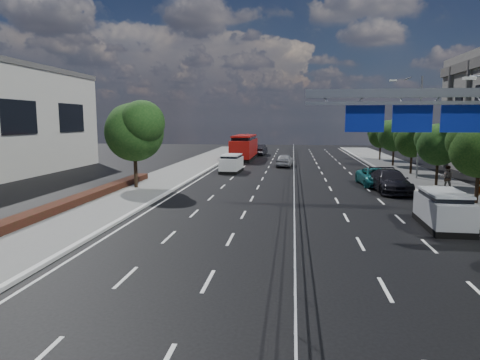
{
  "coord_description": "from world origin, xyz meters",
  "views": [
    {
      "loc": [
        -0.12,
        -13.14,
        5.2
      ],
      "look_at": [
        -2.6,
        6.84,
        2.4
      ],
      "focal_mm": 32.0,
      "sensor_mm": 36.0,
      "label": 1
    }
  ],
  "objects_px": {
    "white_minivan": "(231,163)",
    "near_car_silver": "(285,160)",
    "silver_minivan": "(443,210)",
    "near_car_dark": "(260,150)",
    "parked_car_dark": "(390,181)",
    "overhead_gantry": "(428,113)",
    "pedestrian_b": "(447,178)",
    "red_bus": "(244,147)",
    "pedestrian_a": "(480,187)",
    "parked_car_teal": "(375,177)"
  },
  "relations": [
    {
      "from": "overhead_gantry",
      "to": "red_bus",
      "type": "xyz_separation_m",
      "value": [
        -13.35,
        33.9,
        -3.9
      ]
    },
    {
      "from": "silver_minivan",
      "to": "pedestrian_b",
      "type": "distance_m",
      "value": 11.83
    },
    {
      "from": "near_car_silver",
      "to": "pedestrian_a",
      "type": "relative_size",
      "value": 2.73
    },
    {
      "from": "overhead_gantry",
      "to": "pedestrian_b",
      "type": "relative_size",
      "value": 5.63
    },
    {
      "from": "near_car_dark",
      "to": "parked_car_teal",
      "type": "relative_size",
      "value": 1.0
    },
    {
      "from": "white_minivan",
      "to": "near_car_silver",
      "type": "xyz_separation_m",
      "value": [
        5.27,
        6.24,
        -0.17
      ]
    },
    {
      "from": "overhead_gantry",
      "to": "parked_car_teal",
      "type": "bearing_deg",
      "value": 91.15
    },
    {
      "from": "white_minivan",
      "to": "parked_car_teal",
      "type": "height_order",
      "value": "white_minivan"
    },
    {
      "from": "parked_car_teal",
      "to": "pedestrian_b",
      "type": "xyz_separation_m",
      "value": [
        4.63,
        -2.45,
        0.35
      ]
    },
    {
      "from": "white_minivan",
      "to": "parked_car_teal",
      "type": "xyz_separation_m",
      "value": [
        12.77,
        -7.49,
        -0.2
      ]
    },
    {
      "from": "red_bus",
      "to": "near_car_silver",
      "type": "distance_m",
      "value": 10.01
    },
    {
      "from": "white_minivan",
      "to": "silver_minivan",
      "type": "distance_m",
      "value": 25.05
    },
    {
      "from": "silver_minivan",
      "to": "pedestrian_a",
      "type": "relative_size",
      "value": 2.82
    },
    {
      "from": "white_minivan",
      "to": "red_bus",
      "type": "distance_m",
      "value": 14.49
    },
    {
      "from": "white_minivan",
      "to": "pedestrian_b",
      "type": "distance_m",
      "value": 20.04
    },
    {
      "from": "white_minivan",
      "to": "red_bus",
      "type": "height_order",
      "value": "red_bus"
    },
    {
      "from": "parked_car_teal",
      "to": "pedestrian_a",
      "type": "bearing_deg",
      "value": -51.96
    },
    {
      "from": "silver_minivan",
      "to": "pedestrian_b",
      "type": "relative_size",
      "value": 2.41
    },
    {
      "from": "pedestrian_b",
      "to": "overhead_gantry",
      "type": "bearing_deg",
      "value": 83.61
    },
    {
      "from": "near_car_silver",
      "to": "pedestrian_a",
      "type": "xyz_separation_m",
      "value": [
        12.95,
        -19.86,
        0.2
      ]
    },
    {
      "from": "red_bus",
      "to": "pedestrian_b",
      "type": "relative_size",
      "value": 6.04
    },
    {
      "from": "white_minivan",
      "to": "parked_car_teal",
      "type": "distance_m",
      "value": 14.8
    },
    {
      "from": "silver_minivan",
      "to": "parked_car_teal",
      "type": "bearing_deg",
      "value": 94.82
    },
    {
      "from": "near_car_silver",
      "to": "parked_car_dark",
      "type": "bearing_deg",
      "value": 122.11
    },
    {
      "from": "near_car_dark",
      "to": "pedestrian_a",
      "type": "height_order",
      "value": "pedestrian_a"
    },
    {
      "from": "silver_minivan",
      "to": "near_car_silver",
      "type": "bearing_deg",
      "value": 108.52
    },
    {
      "from": "parked_car_teal",
      "to": "pedestrian_b",
      "type": "height_order",
      "value": "pedestrian_b"
    },
    {
      "from": "silver_minivan",
      "to": "parked_car_teal",
      "type": "relative_size",
      "value": 0.87
    },
    {
      "from": "white_minivan",
      "to": "near_car_silver",
      "type": "height_order",
      "value": "white_minivan"
    },
    {
      "from": "red_bus",
      "to": "silver_minivan",
      "type": "distance_m",
      "value": 38.17
    },
    {
      "from": "parked_car_dark",
      "to": "pedestrian_b",
      "type": "distance_m",
      "value": 4.17
    },
    {
      "from": "white_minivan",
      "to": "parked_car_dark",
      "type": "distance_m",
      "value": 16.92
    },
    {
      "from": "parked_car_dark",
      "to": "near_car_dark",
      "type": "bearing_deg",
      "value": 107.96
    },
    {
      "from": "pedestrian_b",
      "to": "white_minivan",
      "type": "bearing_deg",
      "value": -11.31
    },
    {
      "from": "near_car_dark",
      "to": "pedestrian_b",
      "type": "xyz_separation_m",
      "value": [
        16.26,
        -31.94,
        0.22
      ]
    },
    {
      "from": "pedestrian_a",
      "to": "parked_car_teal",
      "type": "bearing_deg",
      "value": -68.16
    },
    {
      "from": "near_car_silver",
      "to": "parked_car_dark",
      "type": "relative_size",
      "value": 0.76
    },
    {
      "from": "overhead_gantry",
      "to": "parked_car_dark",
      "type": "bearing_deg",
      "value": 88.3
    },
    {
      "from": "near_car_dark",
      "to": "red_bus",
      "type": "bearing_deg",
      "value": 83.79
    },
    {
      "from": "near_car_dark",
      "to": "silver_minivan",
      "type": "height_order",
      "value": "silver_minivan"
    },
    {
      "from": "near_car_silver",
      "to": "pedestrian_b",
      "type": "bearing_deg",
      "value": 133.39
    },
    {
      "from": "near_car_silver",
      "to": "parked_car_teal",
      "type": "height_order",
      "value": "near_car_silver"
    },
    {
      "from": "parked_car_teal",
      "to": "pedestrian_b",
      "type": "bearing_deg",
      "value": -31.46
    },
    {
      "from": "red_bus",
      "to": "near_car_silver",
      "type": "height_order",
      "value": "red_bus"
    },
    {
      "from": "parked_car_teal",
      "to": "pedestrian_a",
      "type": "height_order",
      "value": "pedestrian_a"
    },
    {
      "from": "red_bus",
      "to": "parked_car_dark",
      "type": "bearing_deg",
      "value": -60.76
    },
    {
      "from": "near_car_dark",
      "to": "parked_car_dark",
      "type": "relative_size",
      "value": 0.9
    },
    {
      "from": "overhead_gantry",
      "to": "near_car_dark",
      "type": "xyz_separation_m",
      "value": [
        -11.87,
        41.44,
        -4.78
      ]
    },
    {
      "from": "white_minivan",
      "to": "pedestrian_b",
      "type": "bearing_deg",
      "value": -26.99
    },
    {
      "from": "overhead_gantry",
      "to": "white_minivan",
      "type": "distance_m",
      "value": 23.86
    }
  ]
}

